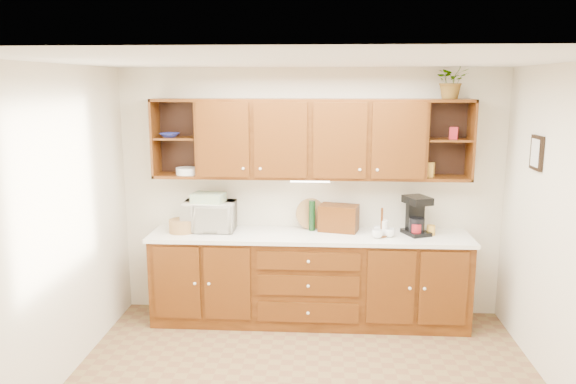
# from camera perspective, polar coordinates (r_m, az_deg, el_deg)

# --- Properties ---
(ceiling) EXTENTS (4.00, 4.00, 0.00)m
(ceiling) POSITION_cam_1_polar(r_m,az_deg,el_deg) (4.07, 1.83, 13.18)
(ceiling) COLOR white
(ceiling) RESTS_ON back_wall
(back_wall) EXTENTS (4.00, 0.00, 4.00)m
(back_wall) POSITION_cam_1_polar(r_m,az_deg,el_deg) (5.93, 2.29, -0.12)
(back_wall) COLOR beige
(back_wall) RESTS_ON floor
(left_wall) EXTENTS (0.00, 3.50, 3.50)m
(left_wall) POSITION_cam_1_polar(r_m,az_deg,el_deg) (4.73, -23.35, -3.94)
(left_wall) COLOR beige
(left_wall) RESTS_ON floor
(base_cabinets) EXTENTS (3.20, 0.60, 0.90)m
(base_cabinets) POSITION_cam_1_polar(r_m,az_deg,el_deg) (5.86, 2.15, -8.87)
(base_cabinets) COLOR #361806
(base_cabinets) RESTS_ON floor
(countertop) EXTENTS (3.24, 0.64, 0.04)m
(countertop) POSITION_cam_1_polar(r_m,az_deg,el_deg) (5.71, 2.18, -4.47)
(countertop) COLOR white
(countertop) RESTS_ON base_cabinets
(upper_cabinets) EXTENTS (3.20, 0.33, 0.80)m
(upper_cabinets) POSITION_cam_1_polar(r_m,az_deg,el_deg) (5.68, 2.39, 5.44)
(upper_cabinets) COLOR #361806
(upper_cabinets) RESTS_ON back_wall
(undercabinet_light) EXTENTS (0.40, 0.05, 0.02)m
(undercabinet_light) POSITION_cam_1_polar(r_m,az_deg,el_deg) (5.68, 2.25, 1.14)
(undercabinet_light) COLOR white
(undercabinet_light) RESTS_ON upper_cabinets
(framed_picture) EXTENTS (0.03, 0.24, 0.30)m
(framed_picture) POSITION_cam_1_polar(r_m,az_deg,el_deg) (5.33, 23.95, 3.66)
(framed_picture) COLOR black
(framed_picture) RESTS_ON right_wall
(wicker_basket) EXTENTS (0.34, 0.34, 0.13)m
(wicker_basket) POSITION_cam_1_polar(r_m,az_deg,el_deg) (5.85, -10.73, -3.40)
(wicker_basket) COLOR olive
(wicker_basket) RESTS_ON countertop
(microwave) EXTENTS (0.54, 0.37, 0.30)m
(microwave) POSITION_cam_1_polar(r_m,az_deg,el_deg) (5.87, -8.02, -2.45)
(microwave) COLOR beige
(microwave) RESTS_ON countertop
(towel_stack) EXTENTS (0.35, 0.28, 0.10)m
(towel_stack) POSITION_cam_1_polar(r_m,az_deg,el_deg) (5.83, -8.08, -0.57)
(towel_stack) COLOR #D1C562
(towel_stack) RESTS_ON microwave
(wine_bottle) EXTENTS (0.08, 0.08, 0.32)m
(wine_bottle) POSITION_cam_1_polar(r_m,az_deg,el_deg) (5.80, 2.45, -2.40)
(wine_bottle) COLOR black
(wine_bottle) RESTS_ON countertop
(woven_tray) EXTENTS (0.33, 0.20, 0.32)m
(woven_tray) POSITION_cam_1_polar(r_m,az_deg,el_deg) (5.91, 2.33, -3.63)
(woven_tray) COLOR olive
(woven_tray) RESTS_ON countertop
(bread_box) EXTENTS (0.43, 0.33, 0.27)m
(bread_box) POSITION_cam_1_polar(r_m,az_deg,el_deg) (5.81, 5.18, -2.64)
(bread_box) COLOR #361806
(bread_box) RESTS_ON countertop
(mug_tree) EXTENTS (0.25, 0.25, 0.29)m
(mug_tree) POSITION_cam_1_polar(r_m,az_deg,el_deg) (5.67, 9.47, -4.04)
(mug_tree) COLOR #361806
(mug_tree) RESTS_ON countertop
(canister_red) EXTENTS (0.11, 0.11, 0.13)m
(canister_red) POSITION_cam_1_polar(r_m,az_deg,el_deg) (5.75, 12.91, -3.78)
(canister_red) COLOR maroon
(canister_red) RESTS_ON countertop
(canister_white) EXTENTS (0.09, 0.09, 0.16)m
(canister_white) POSITION_cam_1_polar(r_m,az_deg,el_deg) (5.68, 9.74, -3.65)
(canister_white) COLOR white
(canister_white) RESTS_ON countertop
(canister_yellow) EXTENTS (0.10, 0.10, 0.10)m
(canister_yellow) POSITION_cam_1_polar(r_m,az_deg,el_deg) (5.83, 14.31, -3.77)
(canister_yellow) COLOR gold
(canister_yellow) RESTS_ON countertop
(coffee_maker) EXTENTS (0.30, 0.34, 0.39)m
(coffee_maker) POSITION_cam_1_polar(r_m,az_deg,el_deg) (5.80, 12.91, -2.38)
(coffee_maker) COLOR black
(coffee_maker) RESTS_ON countertop
(bowl_stack) EXTENTS (0.23, 0.23, 0.04)m
(bowl_stack) POSITION_cam_1_polar(r_m,az_deg,el_deg) (5.86, -11.94, 5.68)
(bowl_stack) COLOR navy
(bowl_stack) RESTS_ON upper_cabinets
(plate_stack) EXTENTS (0.29, 0.29, 0.07)m
(plate_stack) POSITION_cam_1_polar(r_m,az_deg,el_deg) (5.86, -10.19, 2.12)
(plate_stack) COLOR white
(plate_stack) RESTS_ON upper_cabinets
(pantry_box_yellow) EXTENTS (0.10, 0.09, 0.14)m
(pantry_box_yellow) POSITION_cam_1_polar(r_m,az_deg,el_deg) (5.77, 14.21, 2.20)
(pantry_box_yellow) COLOR gold
(pantry_box_yellow) RESTS_ON upper_cabinets
(pantry_box_red) EXTENTS (0.10, 0.09, 0.12)m
(pantry_box_red) POSITION_cam_1_polar(r_m,az_deg,el_deg) (5.78, 16.49, 5.76)
(pantry_box_red) COLOR maroon
(pantry_box_red) RESTS_ON upper_cabinets
(potted_plant) EXTENTS (0.38, 0.34, 0.36)m
(potted_plant) POSITION_cam_1_polar(r_m,az_deg,el_deg) (5.73, 16.30, 10.85)
(potted_plant) COLOR #999999
(potted_plant) RESTS_ON upper_cabinets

